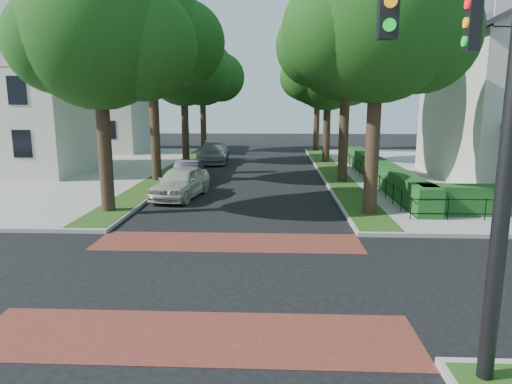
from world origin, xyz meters
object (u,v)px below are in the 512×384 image
parked_car_front (181,182)px  parked_car_rear (213,153)px  traffic_signal (493,99)px  parked_car_middle (188,172)px

parked_car_front → parked_car_rear: 13.67m
traffic_signal → parked_car_rear: 29.99m
parked_car_middle → parked_car_rear: (0.26, 9.35, 0.15)m
parked_car_middle → parked_car_rear: size_ratio=0.72×
parked_car_middle → parked_car_rear: bearing=86.6°
parked_car_front → traffic_signal: bearing=-52.5°
traffic_signal → parked_car_rear: bearing=106.1°
traffic_signal → parked_car_front: bearing=118.2°
traffic_signal → parked_car_middle: 21.40m
parked_car_front → parked_car_rear: size_ratio=0.83×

